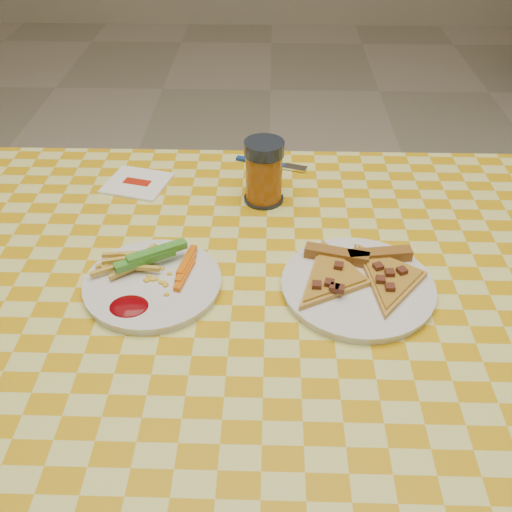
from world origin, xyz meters
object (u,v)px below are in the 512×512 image
object	(u,v)px
plate_left	(153,285)
drink_glass	(264,172)
table	(265,309)
plate_right	(357,287)

from	to	relation	value
plate_left	drink_glass	bearing A→B (deg)	56.92
table	drink_glass	size ratio (longest dim) A/B	10.17
table	drink_glass	world-z (taller)	drink_glass
plate_left	drink_glass	size ratio (longest dim) A/B	1.72
drink_glass	plate_left	bearing A→B (deg)	-123.08
table	plate_left	size ratio (longest dim) A/B	5.90
plate_right	drink_glass	distance (m)	0.31
plate_left	drink_glass	world-z (taller)	drink_glass
table	plate_right	size ratio (longest dim) A/B	5.32
plate_left	plate_right	bearing A→B (deg)	0.48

